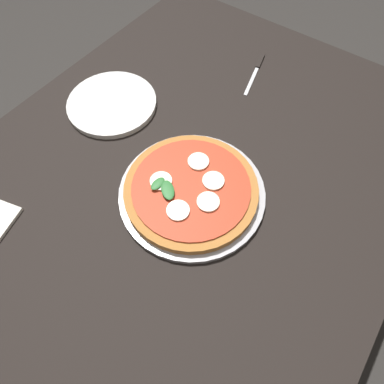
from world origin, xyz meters
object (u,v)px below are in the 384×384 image
dining_table (167,216)px  plate_white (112,103)px  pizza (191,189)px  knife (257,69)px  serving_tray (192,193)px

dining_table → plate_white: bearing=-116.4°
pizza → plate_white: 0.33m
plate_white → knife: (-0.33, 0.23, -0.00)m
knife → plate_white: bearing=-34.5°
dining_table → knife: 0.48m
dining_table → plate_white: (-0.13, -0.27, 0.10)m
serving_tray → plate_white: bearing=-106.7°
serving_tray → plate_white: (-0.10, -0.32, 0.00)m
plate_white → knife: bearing=145.5°
dining_table → serving_tray: size_ratio=4.43×
dining_table → pizza: 0.13m
dining_table → serving_tray: (-0.04, 0.05, 0.10)m
dining_table → knife: size_ratio=8.06×
dining_table → pizza: size_ratio=4.90×
serving_tray → pizza: pizza is taller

